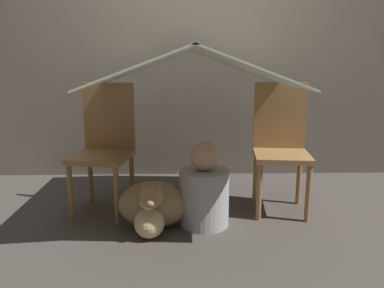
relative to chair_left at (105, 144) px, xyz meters
name	(u,v)px	position (x,y,z in m)	size (l,w,h in m)	color
ground_plane	(192,216)	(0.62, -0.16, -0.50)	(8.80, 8.80, 0.00)	#47423D
wall_back	(189,41)	(0.62, 0.89, 0.75)	(7.00, 0.05, 2.50)	#6B6056
chair_left	(105,144)	(0.00, 0.00, 0.00)	(0.45, 0.45, 0.93)	olive
chair_right	(281,143)	(1.27, 0.00, 0.00)	(0.43, 0.43, 0.93)	olive
sheet_canopy	(192,66)	(0.62, -0.08, 0.55)	(1.28, 1.33, 0.25)	silver
person_front	(204,191)	(0.70, -0.28, -0.27)	(0.33, 0.33, 0.57)	#B2B2B7
dog	(154,204)	(0.37, -0.33, -0.33)	(0.47, 0.41, 0.38)	#9E7F56
plush_toy	(149,219)	(0.35, -0.47, -0.38)	(0.19, 0.19, 0.30)	beige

